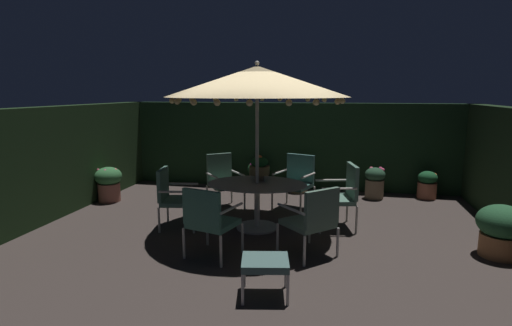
# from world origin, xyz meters

# --- Properties ---
(ground_plane) EXTENTS (7.96, 6.54, 0.02)m
(ground_plane) POSITION_xyz_m (0.00, 0.00, -0.01)
(ground_plane) COLOR #403632
(hedge_backdrop_rear) EXTENTS (7.96, 0.30, 1.95)m
(hedge_backdrop_rear) POSITION_xyz_m (0.00, 3.12, 0.98)
(hedge_backdrop_rear) COLOR #18311B
(hedge_backdrop_rear) RESTS_ON ground_plane
(hedge_backdrop_left) EXTENTS (0.30, 6.54, 1.95)m
(hedge_backdrop_left) POSITION_xyz_m (-3.83, 0.00, 0.98)
(hedge_backdrop_left) COLOR #1E341A
(hedge_backdrop_left) RESTS_ON ground_plane
(patio_dining_table) EXTENTS (1.61, 1.25, 0.76)m
(patio_dining_table) POSITION_xyz_m (-0.17, 0.13, 0.59)
(patio_dining_table) COLOR silver
(patio_dining_table) RESTS_ON ground_plane
(patio_umbrella) EXTENTS (2.85, 2.85, 2.67)m
(patio_umbrella) POSITION_xyz_m (-0.17, 0.13, 2.36)
(patio_umbrella) COLOR silver
(patio_umbrella) RESTS_ON ground_plane
(centerpiece_planter) EXTENTS (0.34, 0.34, 0.43)m
(centerpiece_planter) POSITION_xyz_m (-0.17, 0.31, 0.99)
(centerpiece_planter) COLOR #83654E
(centerpiece_planter) RESTS_ON patio_dining_table
(patio_chair_north) EXTENTS (0.81, 0.82, 1.02)m
(patio_chair_north) POSITION_xyz_m (-1.06, 1.19, 0.57)
(patio_chair_north) COLOR silver
(patio_chair_north) RESTS_ON ground_plane
(patio_chair_northeast) EXTENTS (0.67, 0.67, 0.98)m
(patio_chair_northeast) POSITION_xyz_m (-1.53, -0.11, 0.55)
(patio_chair_northeast) COLOR beige
(patio_chair_northeast) RESTS_ON ground_plane
(patio_chair_east) EXTENTS (0.75, 0.72, 0.98)m
(patio_chair_east) POSITION_xyz_m (-0.55, -1.19, 0.56)
(patio_chair_east) COLOR silver
(patio_chair_east) RESTS_ON ground_plane
(patio_chair_southeast) EXTENTS (0.86, 0.86, 0.97)m
(patio_chair_southeast) POSITION_xyz_m (0.79, -0.85, 0.55)
(patio_chair_southeast) COLOR silver
(patio_chair_southeast) RESTS_ON ground_plane
(patio_chair_south) EXTENTS (0.73, 0.75, 1.05)m
(patio_chair_south) POSITION_xyz_m (1.17, 0.44, 0.60)
(patio_chair_south) COLOR beige
(patio_chair_south) RESTS_ON ground_plane
(patio_chair_southwest) EXTENTS (0.80, 0.79, 1.02)m
(patio_chair_southwest) POSITION_xyz_m (0.33, 1.42, 0.57)
(patio_chair_southwest) COLOR beige
(patio_chair_southwest) RESTS_ON ground_plane
(ottoman_footrest) EXTENTS (0.58, 0.52, 0.43)m
(ottoman_footrest) POSITION_xyz_m (0.36, -2.03, 0.37)
(ottoman_footrest) COLOR silver
(ottoman_footrest) RESTS_ON ground_plane
(potted_plant_back_center) EXTENTS (0.39, 0.39, 0.58)m
(potted_plant_back_center) POSITION_xyz_m (2.93, 2.66, 0.30)
(potted_plant_back_center) COLOR #A35E44
(potted_plant_back_center) RESTS_ON ground_plane
(potted_plant_right_near) EXTENTS (0.35, 0.35, 0.56)m
(potted_plant_right_near) POSITION_xyz_m (-1.45, 2.61, 0.30)
(potted_plant_right_near) COLOR #A06A3E
(potted_plant_right_near) RESTS_ON ground_plane
(potted_plant_left_far) EXTENTS (0.41, 0.41, 0.66)m
(potted_plant_left_far) POSITION_xyz_m (1.85, 2.45, 0.35)
(potted_plant_left_far) COLOR #7A664E
(potted_plant_left_far) RESTS_ON ground_plane
(potted_plant_back_left) EXTENTS (0.53, 0.53, 0.70)m
(potted_plant_back_left) POSITION_xyz_m (-3.45, 1.12, 0.39)
(potted_plant_back_left) COLOR #A46050
(potted_plant_back_left) RESTS_ON ground_plane
(potted_plant_back_right) EXTENTS (0.45, 0.46, 0.69)m
(potted_plant_back_right) POSITION_xyz_m (0.24, 2.70, 0.37)
(potted_plant_back_right) COLOR tan
(potted_plant_back_right) RESTS_ON ground_plane
(potted_plant_front_corner) EXTENTS (0.65, 0.65, 0.71)m
(potted_plant_front_corner) POSITION_xyz_m (3.28, -0.32, 0.39)
(potted_plant_front_corner) COLOR #A86B40
(potted_plant_front_corner) RESTS_ON ground_plane
(potted_plant_left_near) EXTENTS (0.52, 0.52, 0.65)m
(potted_plant_left_near) POSITION_xyz_m (-0.68, 2.78, 0.36)
(potted_plant_left_near) COLOR #AB6741
(potted_plant_left_near) RESTS_ON ground_plane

